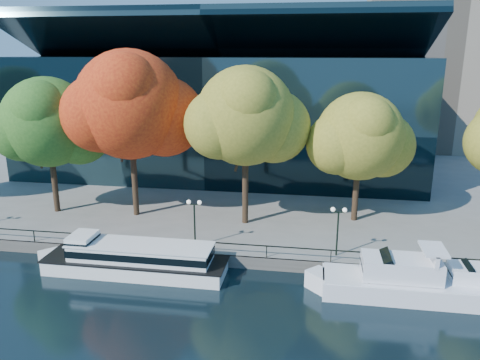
% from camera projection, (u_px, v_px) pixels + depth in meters
% --- Properties ---
extents(ground, '(160.00, 160.00, 0.00)m').
position_uv_depth(ground, '(195.00, 283.00, 34.99)').
color(ground, black).
rests_on(ground, ground).
extents(promenade, '(90.00, 67.08, 1.00)m').
position_uv_depth(promenade, '(256.00, 163.00, 69.42)').
color(promenade, slate).
rests_on(promenade, ground).
extents(railing, '(88.20, 0.08, 0.99)m').
position_uv_depth(railing, '(205.00, 242.00, 37.55)').
color(railing, black).
rests_on(railing, promenade).
extents(convention_building, '(50.00, 24.57, 21.43)m').
position_uv_depth(convention_building, '(224.00, 113.00, 63.50)').
color(convention_building, black).
rests_on(convention_building, ground).
extents(tour_boat, '(15.64, 3.49, 2.97)m').
position_uv_depth(tour_boat, '(130.00, 258.00, 36.35)').
color(tour_boat, white).
rests_on(tour_boat, ground).
extents(cruiser_near, '(13.16, 3.39, 3.81)m').
position_uv_depth(cruiser_near, '(401.00, 281.00, 32.87)').
color(cruiser_near, white).
rests_on(cruiser_near, ground).
extents(cruiser_far, '(9.63, 2.67, 3.15)m').
position_uv_depth(cruiser_far, '(477.00, 286.00, 32.50)').
color(cruiser_far, white).
rests_on(cruiser_far, ground).
extents(tree_1, '(10.89, 8.93, 13.44)m').
position_uv_depth(tree_1, '(49.00, 124.00, 45.11)').
color(tree_1, black).
rests_on(tree_1, promenade).
extents(tree_2, '(12.82, 10.52, 16.01)m').
position_uv_depth(tree_2, '(132.00, 107.00, 43.60)').
color(tree_2, black).
rests_on(tree_2, promenade).
extents(tree_3, '(11.17, 9.16, 14.60)m').
position_uv_depth(tree_3, '(247.00, 118.00, 41.67)').
color(tree_3, black).
rests_on(tree_3, promenade).
extents(tree_4, '(10.14, 8.32, 12.22)m').
position_uv_depth(tree_4, '(361.00, 138.00, 42.90)').
color(tree_4, black).
rests_on(tree_4, promenade).
extents(lamp_1, '(1.26, 0.36, 4.03)m').
position_uv_depth(lamp_1, '(194.00, 212.00, 38.36)').
color(lamp_1, black).
rests_on(lamp_1, promenade).
extents(lamp_2, '(1.26, 0.36, 4.03)m').
position_uv_depth(lamp_2, '(338.00, 220.00, 36.58)').
color(lamp_2, black).
rests_on(lamp_2, promenade).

